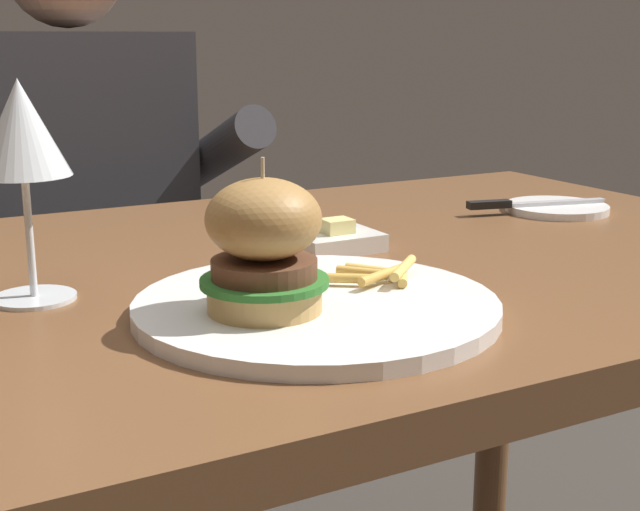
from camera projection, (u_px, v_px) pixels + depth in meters
name	position (u px, v px, depth m)	size (l,w,h in m)	color
dining_table	(260.00, 348.00, 0.96)	(1.34, 0.78, 0.74)	brown
main_plate	(316.00, 307.00, 0.77)	(0.32, 0.32, 0.01)	white
burger_sandwich	(264.00, 246.00, 0.72)	(0.11, 0.11, 0.13)	tan
fries_pile	(380.00, 273.00, 0.82)	(0.10, 0.08, 0.02)	#EABC5B
wine_glass	(21.00, 135.00, 0.78)	(0.08, 0.08, 0.20)	silver
bread_plate	(557.00, 208.00, 1.22)	(0.14, 0.14, 0.01)	white
table_knife	(524.00, 204.00, 1.20)	(0.20, 0.06, 0.01)	silver
butter_dish	(337.00, 240.00, 1.00)	(0.09, 0.07, 0.04)	white
diner_person	(85.00, 281.00, 1.53)	(0.51, 0.36, 1.18)	#282833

